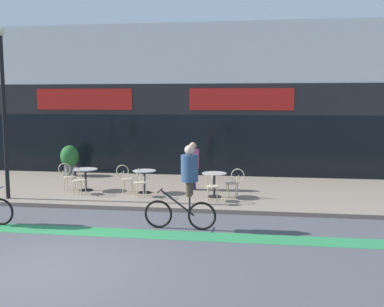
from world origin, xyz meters
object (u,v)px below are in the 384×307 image
cafe_chair_0_side (67,175)px  cafe_chair_2_side (235,181)px  cafe_chair_1_side (125,177)px  planter_pot (70,159)px  bistro_table_2 (214,180)px  bistro_table_1 (144,177)px  lamp_post (4,101)px  bistro_table_0 (86,175)px  cafe_chair_1_near (139,180)px  cafe_chair_2_near (212,184)px  cafe_chair_0_near (78,178)px  cyclist_0 (187,182)px  pedestrian_near_end (193,162)px

cafe_chair_0_side → cafe_chair_2_side: (5.55, -0.39, 0.00)m
cafe_chair_1_side → planter_pot: size_ratio=0.75×
bistro_table_2 → cafe_chair_0_side: (-4.92, 0.38, -0.02)m
cafe_chair_2_side → cafe_chair_0_side: bearing=3.2°
bistro_table_1 → planter_pot: size_ratio=0.61×
cafe_chair_0_side → lamp_post: (-1.26, -1.48, 2.42)m
bistro_table_0 → bistro_table_2: (4.30, -0.39, 0.02)m
lamp_post → cafe_chair_1_side: bearing=22.9°
bistro_table_2 → lamp_post: 6.73m
cafe_chair_1_near → cafe_chair_2_near: bearing=-96.8°
lamp_post → cafe_chair_0_near: bearing=24.6°
bistro_table_0 → cafe_chair_0_near: cafe_chair_0_near is taller
lamp_post → cyclist_0: (5.82, -2.06, -1.91)m
bistro_table_1 → cafe_chair_0_side: cafe_chair_0_side is taller
bistro_table_0 → cafe_chair_0_side: (-0.63, -0.01, -0.00)m
cafe_chair_0_side → cafe_chair_1_near: (2.64, -0.71, 0.00)m
bistro_table_1 → pedestrian_near_end: pedestrian_near_end is taller
cafe_chair_2_near → bistro_table_1: bearing=63.8°
lamp_post → pedestrian_near_end: 6.11m
cafe_chair_2_near → cyclist_0: size_ratio=0.44×
bistro_table_1 → cafe_chair_1_side: size_ratio=0.81×
cyclist_0 → pedestrian_near_end: cyclist_0 is taller
bistro_table_1 → cafe_chair_2_near: (2.29, -0.92, -0.01)m
pedestrian_near_end → cafe_chair_2_side: bearing=159.9°
bistro_table_1 → cafe_chair_1_near: cafe_chair_1_near is taller
pedestrian_near_end → cafe_chair_1_side: bearing=35.5°
bistro_table_2 → cafe_chair_0_near: (-4.31, -0.23, -0.02)m
cafe_chair_2_side → cafe_chair_0_near: bearing=9.9°
cafe_chair_0_side → cafe_chair_2_side: size_ratio=1.00×
cafe_chair_0_side → lamp_post: lamp_post is taller
cafe_chair_1_side → cafe_chair_2_near: size_ratio=1.00×
bistro_table_2 → cafe_chair_0_near: cafe_chair_0_near is taller
bistro_table_2 → cafe_chair_0_side: 4.94m
cafe_chair_2_side → cafe_chair_1_near: bearing=13.5°
lamp_post → cafe_chair_2_side: bearing=9.1°
planter_pot → cyclist_0: 8.43m
cafe_chair_1_side → planter_pot: 4.19m
planter_pot → bistro_table_0: bearing=-57.7°
cafe_chair_1_side → bistro_table_2: bearing=-12.0°
planter_pot → lamp_post: (-0.18, -4.19, 2.27)m
cafe_chair_2_side → cyclist_0: size_ratio=0.44×
bistro_table_2 → pedestrian_near_end: (-0.81, 1.03, 0.40)m
cafe_chair_1_side → lamp_post: size_ratio=0.18×
planter_pot → cyclist_0: (5.64, -6.25, 0.36)m
cafe_chair_2_near → cafe_chair_2_side: same height
cafe_chair_1_near → lamp_post: bearing=101.7°
bistro_table_0 → cafe_chair_1_near: size_ratio=0.87×
bistro_table_0 → lamp_post: size_ratio=0.15×
cafe_chair_2_side → planter_pot: bearing=-17.8°
bistro_table_2 → planter_pot: (-6.01, 3.10, 0.14)m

